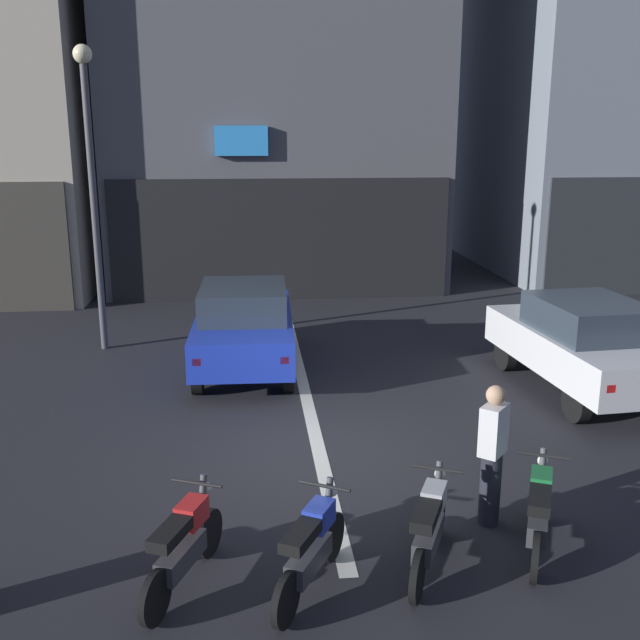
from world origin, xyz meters
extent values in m
plane|color=#232328|center=(0.00, 0.00, 0.00)|extent=(120.00, 120.00, 0.00)
cube|color=silver|center=(0.00, 6.00, 0.00)|extent=(0.20, 18.00, 0.01)
cube|color=black|center=(-0.02, 9.70, 1.60)|extent=(8.90, 0.10, 3.20)
cube|color=#3399F2|center=(-1.01, 9.63, 4.15)|extent=(1.35, 0.16, 0.74)
cylinder|color=black|center=(-1.76, 5.17, 0.32)|extent=(0.20, 0.65, 0.64)
cylinder|color=black|center=(-0.21, 5.12, 0.32)|extent=(0.20, 0.65, 0.64)
cylinder|color=black|center=(-1.84, 2.57, 0.32)|extent=(0.20, 0.65, 0.64)
cylinder|color=black|center=(-0.29, 2.52, 0.32)|extent=(0.20, 0.65, 0.64)
cube|color=#1E38BF|center=(-1.02, 3.84, 0.75)|extent=(1.88, 4.15, 0.66)
cube|color=#2D3842|center=(-1.03, 3.69, 1.36)|extent=(1.61, 2.01, 0.56)
cube|color=red|center=(-1.79, 1.85, 0.80)|extent=(0.14, 0.06, 0.12)
cube|color=red|center=(-0.38, 1.80, 0.80)|extent=(0.14, 0.06, 0.12)
cylinder|color=black|center=(3.86, 3.29, 0.32)|extent=(0.23, 0.65, 0.64)
cylinder|color=black|center=(5.41, 3.41, 0.32)|extent=(0.23, 0.65, 0.64)
cylinder|color=black|center=(4.07, 0.69, 0.32)|extent=(0.23, 0.65, 0.64)
cube|color=silver|center=(4.74, 2.05, 0.75)|extent=(2.08, 4.23, 0.66)
cube|color=#2D3842|center=(4.75, 1.90, 1.36)|extent=(1.70, 2.08, 0.56)
cube|color=red|center=(4.20, -0.02, 0.80)|extent=(0.14, 0.07, 0.12)
cylinder|color=#47474C|center=(-3.93, 5.50, 2.81)|extent=(0.14, 0.14, 5.61)
sphere|color=beige|center=(-3.93, 5.50, 5.79)|extent=(0.36, 0.36, 0.36)
cylinder|color=black|center=(-1.42, -2.45, 0.26)|extent=(0.26, 0.51, 0.52)
cylinder|color=black|center=(-1.86, -3.51, 0.26)|extent=(0.26, 0.51, 0.52)
cube|color=#38383D|center=(-1.66, -3.02, 0.37)|extent=(0.47, 0.76, 0.22)
cube|color=black|center=(-1.72, -3.17, 0.72)|extent=(0.43, 0.64, 0.12)
cube|color=red|center=(-1.56, -2.79, 0.70)|extent=(0.34, 0.42, 0.24)
cylinder|color=#4C4C51|center=(-1.47, -2.58, 0.63)|extent=(0.16, 0.25, 0.70)
cylinder|color=black|center=(-1.50, -2.66, 0.95)|extent=(0.52, 0.24, 0.04)
sphere|color=silver|center=(-1.42, -2.47, 0.80)|extent=(0.12, 0.12, 0.12)
cylinder|color=black|center=(-0.13, -2.65, 0.26)|extent=(0.31, 0.49, 0.52)
cylinder|color=black|center=(-0.67, -3.66, 0.26)|extent=(0.31, 0.49, 0.52)
cube|color=#38383D|center=(-0.43, -3.20, 0.37)|extent=(0.53, 0.74, 0.22)
cube|color=black|center=(-0.50, -3.34, 0.72)|extent=(0.48, 0.63, 0.12)
cube|color=#233DB7|center=(-0.30, -2.97, 0.70)|extent=(0.36, 0.42, 0.24)
cylinder|color=#4C4C51|center=(-0.20, -2.78, 0.63)|extent=(0.17, 0.24, 0.70)
cylinder|color=black|center=(-0.24, -2.85, 0.95)|extent=(0.50, 0.29, 0.04)
sphere|color=silver|center=(-0.14, -2.67, 0.80)|extent=(0.12, 0.12, 0.12)
cylinder|color=black|center=(1.07, -2.38, 0.26)|extent=(0.28, 0.50, 0.52)
cylinder|color=black|center=(0.59, -3.43, 0.26)|extent=(0.28, 0.50, 0.52)
cube|color=#38383D|center=(0.81, -2.95, 0.37)|extent=(0.49, 0.75, 0.22)
cube|color=black|center=(0.75, -3.10, 0.72)|extent=(0.45, 0.64, 0.12)
cube|color=#B2B5BA|center=(0.92, -2.72, 0.70)|extent=(0.35, 0.42, 0.24)
cylinder|color=#4C4C51|center=(1.01, -2.52, 0.63)|extent=(0.16, 0.24, 0.70)
cylinder|color=black|center=(0.98, -2.59, 0.95)|extent=(0.51, 0.26, 0.04)
sphere|color=silver|center=(1.06, -2.41, 0.80)|extent=(0.12, 0.12, 0.12)
cylinder|color=black|center=(2.30, -2.19, 0.26)|extent=(0.28, 0.50, 0.52)
cylinder|color=black|center=(1.83, -3.24, 0.26)|extent=(0.28, 0.50, 0.52)
cube|color=#38383D|center=(2.05, -2.76, 0.37)|extent=(0.48, 0.75, 0.22)
cube|color=black|center=(1.98, -2.90, 0.72)|extent=(0.45, 0.64, 0.12)
cube|color=#1E7238|center=(2.15, -2.52, 0.70)|extent=(0.35, 0.42, 0.24)
cylinder|color=#4C4C51|center=(2.24, -2.32, 0.63)|extent=(0.16, 0.25, 0.70)
cylinder|color=black|center=(2.21, -2.40, 0.95)|extent=(0.52, 0.26, 0.04)
sphere|color=silver|center=(2.29, -2.21, 0.80)|extent=(0.12, 0.12, 0.12)
cylinder|color=#23232D|center=(1.75, -2.10, 0.43)|extent=(0.24, 0.24, 0.86)
cube|color=silver|center=(1.75, -2.10, 1.15)|extent=(0.40, 0.42, 0.58)
sphere|color=tan|center=(1.75, -2.10, 1.56)|extent=(0.22, 0.22, 0.22)
camera|label=1|loc=(-0.95, -9.40, 4.37)|focal=40.86mm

